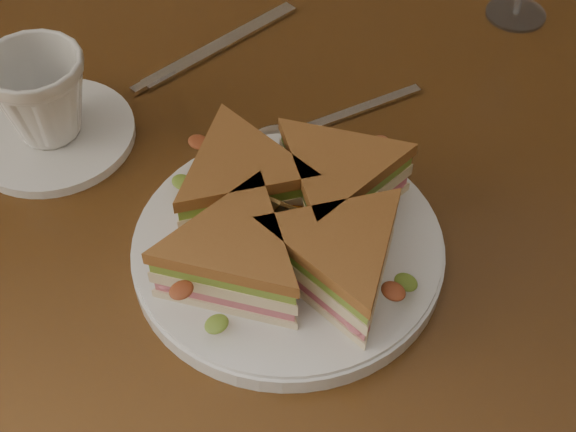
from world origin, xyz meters
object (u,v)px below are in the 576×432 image
at_px(plate, 288,249).
at_px(coffee_cup, 41,97).
at_px(table, 315,220).
at_px(saucer, 53,135).
at_px(sandwich_wedges, 288,220).
at_px(knife, 211,51).
at_px(spoon, 297,131).

height_order(plate, coffee_cup, coffee_cup).
xyz_separation_m(table, saucer, (-0.24, 0.07, 0.10)).
xyz_separation_m(sandwich_wedges, saucer, (-0.18, 0.19, -0.04)).
relative_size(knife, coffee_cup, 2.13).
bearing_deg(table, sandwich_wedges, -116.07).
bearing_deg(knife, saucer, -179.76).
distance_m(table, sandwich_wedges, 0.19).
height_order(spoon, knife, spoon).
xyz_separation_m(plate, sandwich_wedges, (-0.00, -0.00, 0.04)).
relative_size(spoon, knife, 0.93).
xyz_separation_m(plate, saucer, (-0.18, 0.19, -0.00)).
bearing_deg(sandwich_wedges, coffee_cup, 134.84).
bearing_deg(plate, saucer, 134.84).
height_order(table, spoon, spoon).
bearing_deg(table, plate, -116.07).
bearing_deg(sandwich_wedges, table, 63.93).
bearing_deg(spoon, sandwich_wedges, -120.95).
height_order(saucer, coffee_cup, coffee_cup).
bearing_deg(table, coffee_cup, 163.01).
height_order(table, sandwich_wedges, sandwich_wedges).
xyz_separation_m(table, sandwich_wedges, (-0.06, -0.11, 0.14)).
bearing_deg(saucer, plate, -45.16).
bearing_deg(sandwich_wedges, knife, 93.63).
bearing_deg(coffee_cup, spoon, -17.82).
xyz_separation_m(sandwich_wedges, spoon, (0.04, 0.14, -0.04)).
distance_m(knife, saucer, 0.19).
distance_m(sandwich_wedges, spoon, 0.15).
relative_size(plate, saucer, 1.66).
bearing_deg(table, spoon, 116.59).
relative_size(spoon, saucer, 1.17).
xyz_separation_m(plate, coffee_cup, (-0.18, 0.19, 0.04)).
height_order(table, coffee_cup, coffee_cup).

